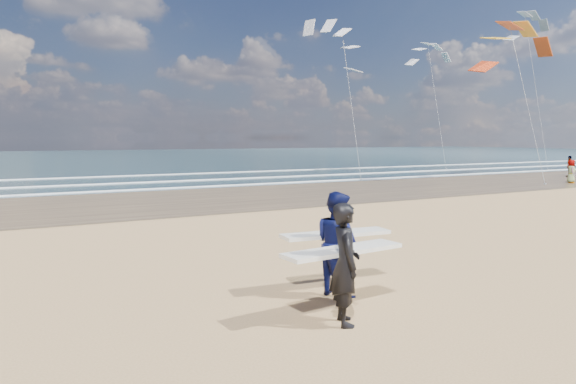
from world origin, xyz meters
TOP-DOWN VIEW (x-y plane):
  - wet_sand_strip at (20.00, 18.00)m, footprint 220.00×12.00m
  - ocean at (20.00, 72.00)m, footprint 220.00×100.00m
  - foam_breakers at (20.00, 28.10)m, footprint 220.00×11.70m
  - surfer_near at (-0.26, 0.06)m, footprint 2.24×1.12m
  - surfer_far at (0.47, 1.36)m, footprint 2.24×1.21m
  - beachgoer_0 at (27.51, 14.18)m, footprint 0.87×0.88m
  - beachgoer_1 at (32.54, 17.57)m, footprint 1.02×0.64m
  - kite_0 at (25.69, 17.03)m, footprint 7.57×4.93m
  - kite_1 at (17.10, 24.69)m, footprint 5.74×4.73m
  - kite_2 at (39.24, 25.92)m, footprint 5.98×4.76m
  - kite_5 at (32.16, 31.55)m, footprint 5.55×4.71m

SIDE VIEW (x-z plane):
  - wet_sand_strip at x=20.00m, z-range 0.00..0.01m
  - ocean at x=20.00m, z-range 0.00..0.02m
  - foam_breakers at x=20.00m, z-range 0.02..0.08m
  - beachgoer_0 at x=27.51m, z-range 0.00..1.54m
  - beachgoer_1 at x=32.54m, z-range 0.00..1.61m
  - surfer_near at x=-0.26m, z-range 0.01..1.97m
  - surfer_far at x=0.47m, z-range 0.01..1.98m
  - kite_1 at x=17.10m, z-range 0.58..12.55m
  - kite_5 at x=32.16m, z-range 0.54..13.98m
  - kite_0 at x=25.69m, z-range 1.33..13.47m
  - kite_2 at x=39.24m, z-range 0.77..16.82m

